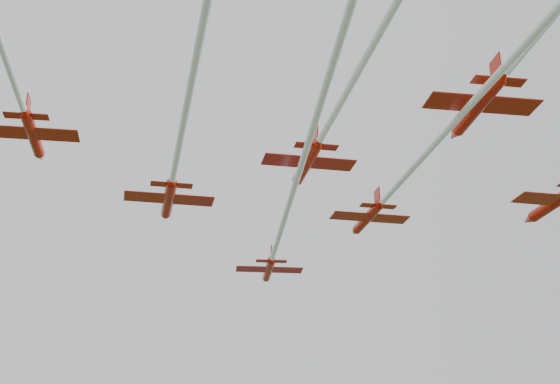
{
  "coord_description": "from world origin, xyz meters",
  "views": [
    {
      "loc": [
        -5.51,
        -68.01,
        26.2
      ],
      "look_at": [
        -2.05,
        3.67,
        54.73
      ],
      "focal_mm": 50.0,
      "sensor_mm": 36.0,
      "label": 1
    }
  ],
  "objects_px": {
    "jet_row3_left": "(7,62)",
    "jet_row4_right": "(529,45)",
    "jet_row2_left": "(180,140)",
    "jet_lead": "(284,221)",
    "jet_row2_right": "(418,162)",
    "jet_row3_mid": "(346,93)"
  },
  "relations": [
    {
      "from": "jet_row3_left",
      "to": "jet_row4_right",
      "type": "height_order",
      "value": "jet_row3_left"
    },
    {
      "from": "jet_row3_left",
      "to": "jet_row4_right",
      "type": "distance_m",
      "value": 37.85
    },
    {
      "from": "jet_row2_left",
      "to": "jet_row4_right",
      "type": "bearing_deg",
      "value": -40.94
    },
    {
      "from": "jet_row3_left",
      "to": "jet_row2_left",
      "type": "bearing_deg",
      "value": 35.15
    },
    {
      "from": "jet_lead",
      "to": "jet_row4_right",
      "type": "bearing_deg",
      "value": -65.06
    },
    {
      "from": "jet_row4_right",
      "to": "jet_row2_right",
      "type": "bearing_deg",
      "value": 95.84
    },
    {
      "from": "jet_row3_mid",
      "to": "jet_row2_right",
      "type": "bearing_deg",
      "value": 44.33
    },
    {
      "from": "jet_row2_left",
      "to": "jet_row2_right",
      "type": "relative_size",
      "value": 1.0
    },
    {
      "from": "jet_row3_left",
      "to": "jet_row4_right",
      "type": "xyz_separation_m",
      "value": [
        37.44,
        -5.52,
        -0.85
      ]
    },
    {
      "from": "jet_row4_right",
      "to": "jet_row3_left",
      "type": "bearing_deg",
      "value": 165.61
    },
    {
      "from": "jet_row3_left",
      "to": "jet_row3_mid",
      "type": "height_order",
      "value": "jet_row3_left"
    },
    {
      "from": "jet_lead",
      "to": "jet_row2_right",
      "type": "xyz_separation_m",
      "value": [
        11.68,
        -11.0,
        1.98
      ]
    },
    {
      "from": "jet_row2_right",
      "to": "jet_row4_right",
      "type": "relative_size",
      "value": 1.31
    },
    {
      "from": "jet_row3_mid",
      "to": "jet_row4_right",
      "type": "xyz_separation_m",
      "value": [
        11.77,
        -8.06,
        -0.3
      ]
    },
    {
      "from": "jet_row2_left",
      "to": "jet_row3_mid",
      "type": "relative_size",
      "value": 1.05
    },
    {
      "from": "jet_lead",
      "to": "jet_row2_right",
      "type": "distance_m",
      "value": 16.16
    },
    {
      "from": "jet_row2_right",
      "to": "jet_row3_mid",
      "type": "relative_size",
      "value": 1.05
    },
    {
      "from": "jet_row3_left",
      "to": "jet_row2_right",
      "type": "bearing_deg",
      "value": 15.59
    },
    {
      "from": "jet_lead",
      "to": "jet_row3_left",
      "type": "height_order",
      "value": "jet_row3_left"
    },
    {
      "from": "jet_lead",
      "to": "jet_row2_left",
      "type": "xyz_separation_m",
      "value": [
        -9.74,
        -13.45,
        2.51
      ]
    },
    {
      "from": "jet_row2_left",
      "to": "jet_row3_left",
      "type": "bearing_deg",
      "value": -148.26
    },
    {
      "from": "jet_row3_left",
      "to": "jet_row4_right",
      "type": "bearing_deg",
      "value": -13.73
    }
  ]
}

